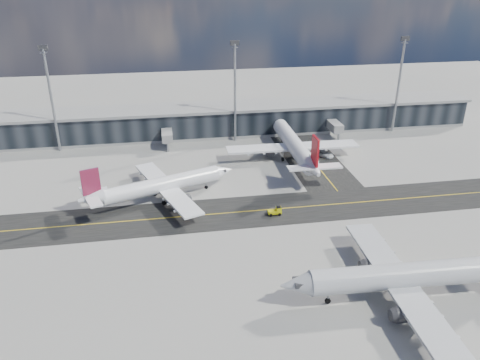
# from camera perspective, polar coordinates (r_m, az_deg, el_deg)

# --- Properties ---
(ground) EXTENTS (300.00, 300.00, 0.00)m
(ground) POSITION_cam_1_polar(r_m,az_deg,el_deg) (97.02, 3.90, -4.74)
(ground) COLOR gray
(ground) RESTS_ON ground
(taxiway_lanes) EXTENTS (180.00, 63.00, 0.03)m
(taxiway_lanes) POSITION_cam_1_polar(r_m,az_deg,el_deg) (107.06, 4.63, -1.76)
(taxiway_lanes) COLOR black
(taxiway_lanes) RESTS_ON ground
(terminal_concourse) EXTENTS (152.00, 19.80, 8.80)m
(terminal_concourse) POSITION_cam_1_polar(r_m,az_deg,el_deg) (145.10, -1.02, 7.31)
(terminal_concourse) COLOR black
(terminal_concourse) RESTS_ON ground
(floodlight_masts) EXTENTS (102.50, 0.70, 28.90)m
(floodlight_masts) POSITION_cam_1_polar(r_m,az_deg,el_deg) (135.38, -0.62, 11.09)
(floodlight_masts) COLOR gray
(floodlight_masts) RESTS_ON ground
(airliner_af) EXTENTS (34.55, 29.86, 10.56)m
(airliner_af) POSITION_cam_1_polar(r_m,az_deg,el_deg) (104.34, -9.72, -0.67)
(airliner_af) COLOR white
(airliner_af) RESTS_ON ground
(airliner_redtail) EXTENTS (35.77, 42.06, 12.50)m
(airliner_redtail) POSITION_cam_1_polar(r_m,az_deg,el_deg) (124.85, 6.66, 4.20)
(airliner_redtail) COLOR white
(airliner_redtail) RESTS_ON ground
(airliner_near) EXTENTS (40.61, 34.58, 12.04)m
(airliner_near) POSITION_cam_1_polar(r_m,az_deg,el_deg) (78.36, 19.94, -10.90)
(airliner_near) COLOR #B8BABD
(airliner_near) RESTS_ON ground
(baggage_tug) EXTENTS (2.85, 1.51, 1.76)m
(baggage_tug) POSITION_cam_1_polar(r_m,az_deg,el_deg) (98.18, 4.40, -3.79)
(baggage_tug) COLOR #DAD50B
(baggage_tug) RESTS_ON ground
(service_van) EXTENTS (5.16, 6.24, 1.58)m
(service_van) POSITION_cam_1_polar(r_m,az_deg,el_deg) (129.57, 10.22, 3.16)
(service_van) COLOR white
(service_van) RESTS_ON ground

